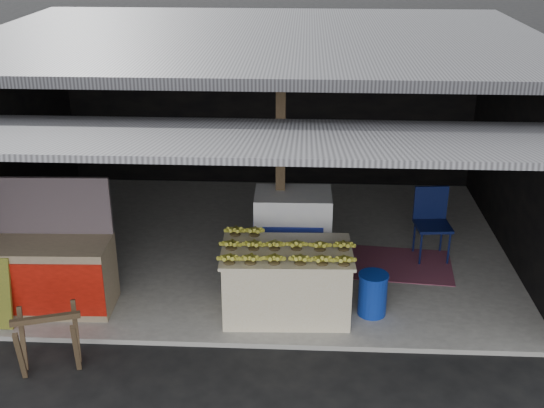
# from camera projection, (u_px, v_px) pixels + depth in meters

# --- Properties ---
(ground) EXTENTS (80.00, 80.00, 0.00)m
(ground) POSITION_uv_depth(u_px,v_px,m) (246.00, 348.00, 7.51)
(ground) COLOR black
(ground) RESTS_ON ground
(concrete_slab) EXTENTS (7.00, 5.00, 0.06)m
(concrete_slab) POSITION_uv_depth(u_px,v_px,m) (261.00, 245.00, 9.79)
(concrete_slab) COLOR gray
(concrete_slab) RESTS_ON ground
(shophouse) EXTENTS (7.40, 7.29, 3.02)m
(shophouse) POSITION_uv_depth(u_px,v_px,m) (261.00, 99.00, 9.28)
(shophouse) COLOR black
(shophouse) RESTS_ON ground
(banana_table) EXTENTS (1.53, 0.98, 0.82)m
(banana_table) POSITION_uv_depth(u_px,v_px,m) (287.00, 281.00, 7.92)
(banana_table) COLOR silver
(banana_table) RESTS_ON concrete_slab
(banana_pile) EXTENTS (1.41, 0.88, 0.16)m
(banana_pile) POSITION_uv_depth(u_px,v_px,m) (287.00, 243.00, 7.73)
(banana_pile) COLOR yellow
(banana_pile) RESTS_ON banana_table
(white_crate) EXTENTS (0.99, 0.68, 1.09)m
(white_crate) POSITION_uv_depth(u_px,v_px,m) (293.00, 232.00, 8.86)
(white_crate) COLOR white
(white_crate) RESTS_ON concrete_slab
(neighbor_stall) EXTENTS (1.53, 0.73, 1.56)m
(neighbor_stall) POSITION_uv_depth(u_px,v_px,m) (47.00, 272.00, 8.02)
(neighbor_stall) COLOR #998466
(neighbor_stall) RESTS_ON concrete_slab
(sawhorse) EXTENTS (0.74, 0.73, 0.66)m
(sawhorse) POSITION_uv_depth(u_px,v_px,m) (48.00, 337.00, 6.98)
(sawhorse) COLOR #4B3925
(sawhorse) RESTS_ON ground
(water_barrel) EXTENTS (0.34, 0.34, 0.49)m
(water_barrel) POSITION_uv_depth(u_px,v_px,m) (373.00, 295.00, 7.96)
(water_barrel) COLOR #0D2D99
(water_barrel) RESTS_ON concrete_slab
(plastic_chair) EXTENTS (0.50, 0.50, 0.97)m
(plastic_chair) POSITION_uv_depth(u_px,v_px,m) (432.00, 217.00, 9.24)
(plastic_chair) COLOR #0B133D
(plastic_chair) RESTS_ON concrete_slab
(magenta_rug) EXTENTS (1.59, 1.14, 0.01)m
(magenta_rug) POSITION_uv_depth(u_px,v_px,m) (395.00, 264.00, 9.18)
(magenta_rug) COLOR maroon
(magenta_rug) RESTS_ON concrete_slab
(picture_frames) EXTENTS (1.62, 0.04, 0.46)m
(picture_frames) POSITION_uv_depth(u_px,v_px,m) (260.00, 78.00, 11.26)
(picture_frames) COLOR black
(picture_frames) RESTS_ON shophouse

